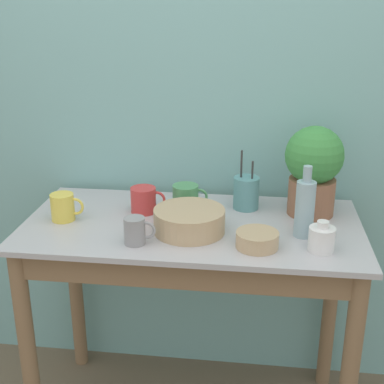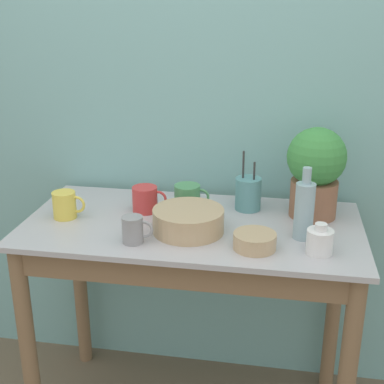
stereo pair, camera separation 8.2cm
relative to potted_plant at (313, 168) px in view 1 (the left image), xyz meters
The scene contains 12 objects.
wall_back 0.51m from the potted_plant, 153.30° to the left, with size 6.00×0.05×2.40m.
counter_table 0.59m from the potted_plant, 158.71° to the right, with size 1.22×0.61×0.86m.
potted_plant is the anchor object (origin of this frame).
bowl_wash_large 0.51m from the potted_plant, 153.13° to the right, with size 0.25×0.25×0.08m.
bottle_tall 0.22m from the potted_plant, 101.02° to the right, with size 0.07×0.07×0.25m.
bottle_short 0.34m from the potted_plant, 88.13° to the right, with size 0.09×0.09×0.10m.
mug_yellow 0.93m from the potted_plant, 169.06° to the right, with size 0.12×0.09×0.10m.
mug_grey 0.70m from the potted_plant, 150.49° to the right, with size 0.11×0.07×0.09m.
mug_green 0.49m from the potted_plant, behind, with size 0.14×0.10×0.09m.
mug_red 0.64m from the potted_plant, behind, with size 0.13×0.10×0.10m.
bowl_small_tan 0.40m from the potted_plant, 121.96° to the right, with size 0.14×0.14×0.05m.
utensil_cup 0.27m from the potted_plant, behind, with size 0.10×0.10×0.23m.
Camera 1 is at (0.22, -1.46, 1.64)m, focal length 50.00 mm.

